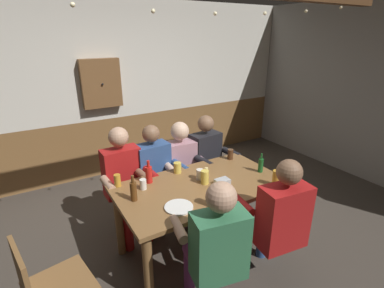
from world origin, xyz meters
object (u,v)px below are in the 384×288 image
pint_glass_5 (212,198)px  person_4 (215,245)px  bottle_1 (261,165)px  wall_dart_cabinet (101,83)px  bottle_0 (133,191)px  pint_glass_7 (143,184)px  pint_glass_0 (230,154)px  person_5 (277,218)px  plate_0 (179,207)px  bottle_2 (149,174)px  pint_glass_2 (200,174)px  person_1 (156,172)px  pint_glass_4 (276,178)px  dining_table (201,195)px  table_candle (206,171)px  pint_glass_1 (177,168)px  pint_glass_6 (205,177)px  person_2 (183,166)px  person_3 (209,159)px  pint_glass_3 (117,180)px  person_0 (125,179)px  condiment_caddy (222,182)px

pint_glass_5 → person_4: bearing=-121.1°
bottle_1 → wall_dart_cabinet: (-1.00, 2.31, 0.62)m
bottle_0 → pint_glass_7: bearing=44.8°
pint_glass_7 → pint_glass_0: bearing=6.6°
person_5 → plate_0: size_ratio=5.11×
bottle_2 → pint_glass_5: bearing=-65.6°
bottle_0 → pint_glass_2: bearing=3.0°
bottle_2 → person_1: bearing=58.5°
pint_glass_2 → pint_glass_4: size_ratio=0.69×
dining_table → table_candle: 0.27m
person_1 → pint_glass_1: bearing=104.1°
wall_dart_cabinet → person_1: bearing=-85.2°
dining_table → pint_glass_2: 0.20m
dining_table → person_4: 0.76m
pint_glass_1 → pint_glass_6: (0.12, -0.34, 0.01)m
pint_glass_5 → bottle_2: bearing=114.4°
table_candle → bottle_2: bearing=165.0°
dining_table → pint_glass_0: pint_glass_0 is taller
plate_0 → pint_glass_0: size_ratio=2.04×
person_2 → bottle_2: bearing=37.6°
pint_glass_7 → pint_glass_1: bearing=17.4°
person_1 → pint_glass_5: person_1 is taller
pint_glass_1 → person_3: bearing=27.5°
pint_glass_4 → pint_glass_3: bearing=149.7°
person_1 → pint_glass_1: (0.11, -0.34, 0.17)m
bottle_1 → wall_dart_cabinet: bearing=113.4°
plate_0 → bottle_2: size_ratio=1.05×
person_0 → condiment_caddy: (0.73, -0.77, 0.12)m
person_5 → pint_glass_7: bearing=141.1°
pint_glass_1 → pint_glass_2: pint_glass_1 is taller
pint_glass_3 → wall_dart_cabinet: (0.40, 1.84, 0.64)m
person_3 → bottle_0: size_ratio=5.02×
condiment_caddy → pint_glass_2: 0.24m
person_0 → condiment_caddy: person_0 is taller
condiment_caddy → pint_glass_5: bearing=-138.9°
pint_glass_1 → pint_glass_4: 1.00m
person_5 → pint_glass_7: 1.24m
pint_glass_0 → pint_glass_4: size_ratio=0.78×
dining_table → pint_glass_7: 0.58m
person_3 → pint_glass_5: (-0.67, -1.03, 0.18)m
bottle_1 → person_3: bearing=100.1°
plate_0 → bottle_1: 1.08m
person_0 → pint_glass_6: (0.59, -0.67, 0.16)m
person_4 → pint_glass_3: (-0.39, 1.08, 0.15)m
pint_glass_4 → pint_glass_6: 0.69m
pint_glass_3 → wall_dart_cabinet: size_ratio=0.17×
pint_glass_2 → pint_glass_5: size_ratio=0.73×
pint_glass_7 → wall_dart_cabinet: bearing=84.2°
pint_glass_5 → wall_dart_cabinet: (-0.19, 2.58, 0.62)m
person_2 → pint_glass_2: (-0.12, -0.57, 0.17)m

